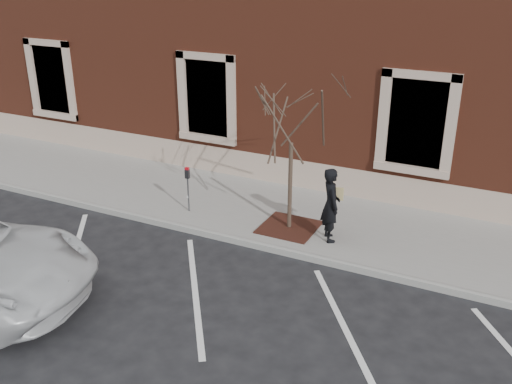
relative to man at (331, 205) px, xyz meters
The scene contains 9 objects.
ground 2.21m from the man, 154.49° to the right, with size 120.00×120.00×0.00m, color #28282B.
sidewalk_near 2.20m from the man, 152.90° to the left, with size 40.00×3.50×0.15m, color gray.
curb_near 2.20m from the man, 153.18° to the right, with size 40.00×0.12×0.15m, color #9E9E99.
parking_stripes 3.67m from the man, 120.16° to the right, with size 28.00×4.40×0.01m, color silver, non-canonical shape.
building_civic 7.71m from the man, 104.39° to the left, with size 40.00×8.62×8.00m.
man is the anchor object (origin of this frame).
parking_meter 3.77m from the man, behind, with size 0.11×0.08×1.19m.
tree_grate 1.37m from the man, behind, with size 1.30×1.30×0.03m, color #3E1A14.
sapling 2.15m from the man, behind, with size 2.35×2.35×3.91m.
Camera 1 is at (5.44, -10.48, 6.31)m, focal length 40.00 mm.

